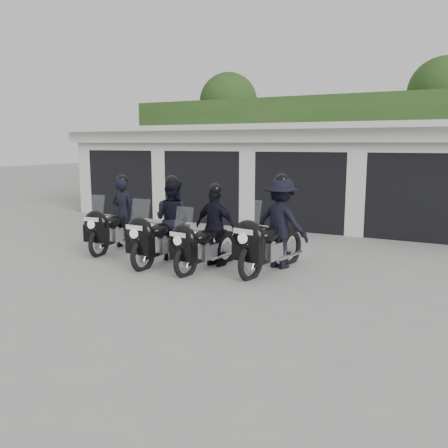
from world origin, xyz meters
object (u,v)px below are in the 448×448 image
at_px(police_bike_a, 116,220).
at_px(police_bike_d, 276,228).
at_px(police_bike_c, 211,231).
at_px(police_bike_b, 167,225).

relative_size(police_bike_a, police_bike_d, 0.93).
xyz_separation_m(police_bike_a, police_bike_d, (3.88, 0.06, 0.11)).
relative_size(police_bike_a, police_bike_c, 1.04).
distance_m(police_bike_b, police_bike_c, 1.04).
relative_size(police_bike_b, police_bike_c, 1.07).
xyz_separation_m(police_bike_b, police_bike_c, (1.04, -0.04, -0.05)).
bearing_deg(police_bike_b, police_bike_c, 0.04).
height_order(police_bike_a, police_bike_c, police_bike_a).
bearing_deg(police_bike_c, police_bike_a, 179.32).
bearing_deg(police_bike_a, police_bike_d, -4.16).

